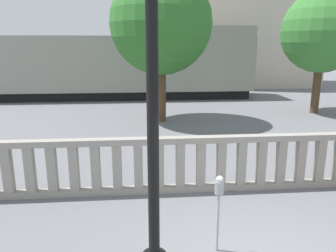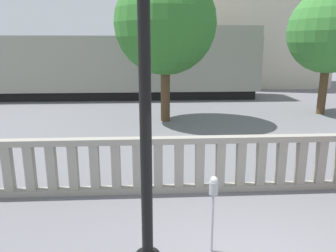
# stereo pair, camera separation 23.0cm
# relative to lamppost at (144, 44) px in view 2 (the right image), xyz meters

# --- Properties ---
(balustrade) EXTENTS (13.64, 0.24, 1.33)m
(balustrade) POSITION_rel_lamppost_xyz_m (1.45, 2.61, -2.72)
(balustrade) COLOR gray
(balustrade) RESTS_ON ground
(lamppost) EXTENTS (0.38, 0.38, 6.92)m
(lamppost) POSITION_rel_lamppost_xyz_m (0.00, 0.00, 0.00)
(lamppost) COLOR black
(lamppost) RESTS_ON ground
(parking_meter) EXTENTS (0.15, 0.15, 1.35)m
(parking_meter) POSITION_rel_lamppost_xyz_m (1.06, 0.29, -2.33)
(parking_meter) COLOR #99999E
(parking_meter) RESTS_ON ground
(train_near) EXTENTS (20.93, 3.11, 4.45)m
(train_near) POSITION_rel_lamppost_xyz_m (-3.36, 16.73, -1.36)
(train_near) COLOR black
(train_near) RESTS_ON ground
(tree_left) EXTENTS (3.91, 3.91, 5.91)m
(tree_left) POSITION_rel_lamppost_xyz_m (8.60, 11.05, 0.55)
(tree_left) COLOR #4C3823
(tree_left) RESTS_ON ground
(tree_right) EXTENTS (4.35, 4.35, 6.41)m
(tree_right) POSITION_rel_lamppost_xyz_m (0.79, 9.97, 0.83)
(tree_right) COLOR #4C3823
(tree_right) RESTS_ON ground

